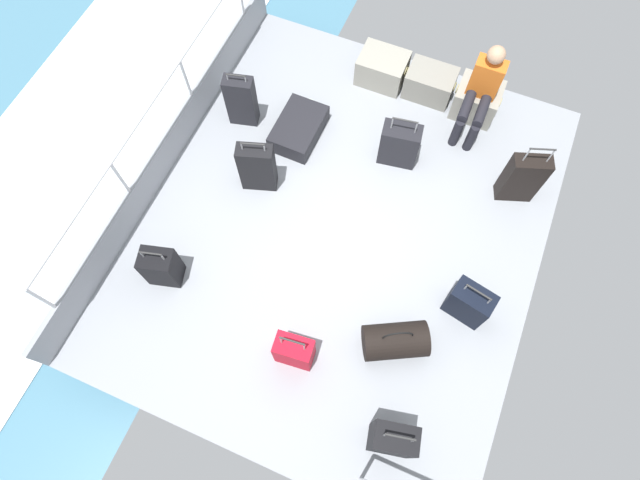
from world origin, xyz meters
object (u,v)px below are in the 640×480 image
suitcase_4 (469,303)px  duffel_bag (395,341)px  suitcase_6 (392,440)px  cargo_crate_0 (382,68)px  suitcase_2 (257,167)px  suitcase_8 (241,101)px  passenger_seated (481,91)px  suitcase_3 (294,351)px  suitcase_0 (299,129)px  cargo_crate_1 (430,83)px  suitcase_7 (522,178)px  suitcase_5 (399,145)px  suitcase_1 (161,267)px  cargo_crate_2 (477,100)px

suitcase_4 → duffel_bag: (-0.56, -0.63, -0.08)m
suitcase_6 → cargo_crate_0: bearing=111.0°
suitcase_2 → suitcase_8: (-0.57, 0.75, 0.00)m
passenger_seated → suitcase_3: passenger_seated is taller
suitcase_0 → cargo_crate_1: bearing=43.9°
cargo_crate_0 → suitcase_0: cargo_crate_0 is taller
suitcase_7 → duffel_bag: bearing=-107.2°
cargo_crate_1 → suitcase_5: 1.08m
suitcase_3 → duffel_bag: (0.88, 0.50, -0.07)m
cargo_crate_0 → suitcase_8: bearing=-137.1°
suitcase_3 → suitcase_8: suitcase_8 is taller
suitcase_0 → suitcase_1: (-0.58, -2.23, 0.15)m
suitcase_1 → suitcase_3: bearing=-9.1°
suitcase_4 → suitcase_5: size_ratio=0.84×
suitcase_8 → duffel_bag: 3.28m
cargo_crate_1 → suitcase_8: (-1.96, -1.26, 0.17)m
suitcase_5 → suitcase_8: (-1.92, -0.19, 0.07)m
suitcase_7 → suitcase_6: bearing=-97.7°
cargo_crate_0 → suitcase_7: bearing=-26.6°
suitcase_1 → suitcase_5: bearing=52.9°
cargo_crate_1 → passenger_seated: bearing=-20.9°
suitcase_4 → suitcase_6: suitcase_6 is taller
suitcase_1 → suitcase_4: suitcase_1 is taller
suitcase_1 → suitcase_7: size_ratio=0.69×
cargo_crate_1 → suitcase_4: bearing=-64.4°
cargo_crate_1 → suitcase_6: 4.21m
passenger_seated → suitcase_0: size_ratio=1.48×
suitcase_1 → suitcase_0: bearing=75.5°
suitcase_6 → suitcase_5: bearing=108.0°
passenger_seated → suitcase_2: 2.69m
suitcase_3 → suitcase_5: 2.63m
cargo_crate_1 → suitcase_0: (-1.25, -1.21, -0.07)m
suitcase_1 → suitcase_6: (2.77, -0.66, 0.10)m
cargo_crate_1 → suitcase_5: bearing=-92.3°
suitcase_6 → suitcase_8: suitcase_6 is taller
suitcase_1 → suitcase_3: 1.65m
suitcase_4 → duffel_bag: size_ratio=0.87×
cargo_crate_0 → passenger_seated: 1.31m
suitcase_1 → suitcase_5: (1.79, 2.37, 0.03)m
suitcase_0 → suitcase_2: (-0.14, -0.80, 0.24)m
passenger_seated → suitcase_0: passenger_seated is taller
cargo_crate_0 → passenger_seated: bearing=-9.9°
suitcase_6 → cargo_crate_2: bearing=94.7°
suitcase_8 → cargo_crate_2: bearing=25.3°
cargo_crate_0 → cargo_crate_1: cargo_crate_0 is taller
passenger_seated → suitcase_2: size_ratio=1.35×
suitcase_0 → suitcase_7: 2.63m
suitcase_2 → suitcase_6: size_ratio=0.93×
suitcase_2 → suitcase_8: size_ratio=1.03×
passenger_seated → suitcase_8: (-2.57, -1.03, -0.24)m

